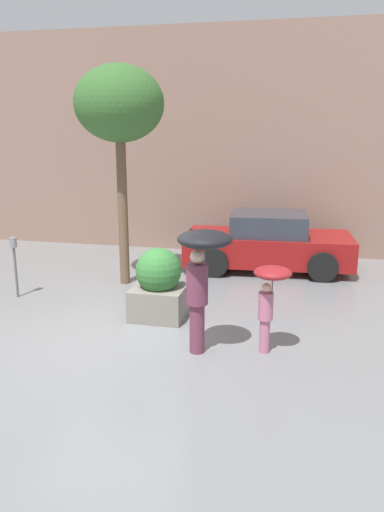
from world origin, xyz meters
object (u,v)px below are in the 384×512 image
at_px(person_child, 270,290).
at_px(parking_meter, 14,255).
at_px(planter_box, 159,285).
at_px(street_tree, 119,106).
at_px(person_adult, 201,264).
at_px(parked_car_near, 268,243).

height_order(person_child, parking_meter, person_child).
xyz_separation_m(planter_box, street_tree, (-1.34, 1.86, 3.19)).
bearing_deg(planter_box, person_adult, -51.40).
bearing_deg(person_child, parking_meter, -167.15).
xyz_separation_m(parked_car_near, street_tree, (-3.02, -1.89, 3.16)).
xyz_separation_m(parked_car_near, parking_meter, (-4.84, -3.29, 0.25)).
bearing_deg(street_tree, parked_car_near, 32.08).
xyz_separation_m(person_child, parked_car_near, (-0.38, 4.85, -0.38)).
xyz_separation_m(person_adult, street_tree, (-2.40, 3.19, 2.38)).
distance_m(person_adult, parking_meter, 4.62).
relative_size(planter_box, person_child, 0.93).
bearing_deg(parking_meter, street_tree, 37.44).
bearing_deg(parked_car_near, street_tree, 118.13).
height_order(person_adult, parking_meter, person_adult).
relative_size(person_child, parking_meter, 1.12).
bearing_deg(parked_car_near, parking_meter, 120.24).
relative_size(planter_box, parking_meter, 1.04).
distance_m(planter_box, parking_meter, 3.21).
xyz_separation_m(person_child, parking_meter, (-5.22, 1.56, -0.13)).
bearing_deg(planter_box, person_child, -28.09).
height_order(planter_box, parking_meter, planter_box).
relative_size(person_adult, parking_meter, 1.55).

